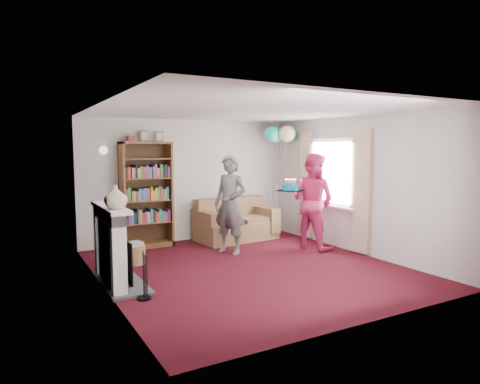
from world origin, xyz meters
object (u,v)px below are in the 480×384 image
person_magenta (313,201)px  birthday_cake (290,187)px  bookcase (146,196)px  sofa (235,224)px  person_striped (230,204)px

person_magenta → birthday_cake: size_ratio=4.75×
bookcase → sofa: bookcase is taller
bookcase → person_striped: (1.18, -1.26, -0.10)m
person_magenta → person_striped: bearing=55.8°
bookcase → sofa: bearing=-7.3°
person_magenta → birthday_cake: person_magenta is taller
bookcase → person_striped: 1.73m
sofa → person_magenta: 1.81m
sofa → birthday_cake: (0.39, -1.43, 0.87)m
person_striped → birthday_cake: person_striped is taller
sofa → birthday_cake: bearing=-80.1°
sofa → birthday_cake: size_ratio=4.26×
sofa → person_striped: size_ratio=0.91×
person_striped → person_magenta: 1.61m
bookcase → person_magenta: size_ratio=1.23×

